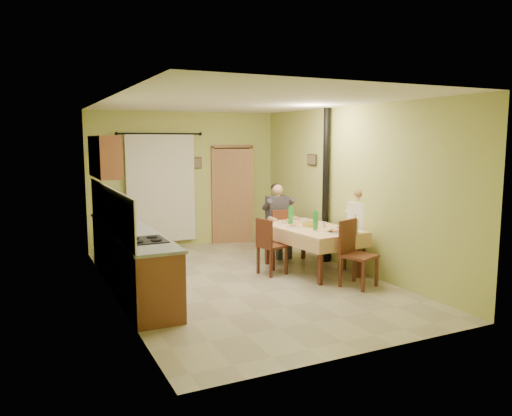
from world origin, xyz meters
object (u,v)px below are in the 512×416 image
chair_far (278,243)px  chair_right (361,253)px  chair_near (358,268)px  stove_flue (325,206)px  man_right (361,220)px  chair_left (272,257)px  man_far (278,212)px  dining_table (311,249)px

chair_far → chair_right: chair_right is taller
chair_near → stove_flue: (0.46, 1.60, 0.73)m
man_right → chair_right: bearing=-90.0°
chair_left → chair_far: bearing=134.0°
man_far → stove_flue: size_ratio=0.50×
man_far → stove_flue: stove_flue is taller
chair_near → chair_left: bearing=-76.0°
dining_table → chair_far: (-0.07, 1.08, -0.09)m
chair_right → man_far: 1.76m
dining_table → chair_near: (0.14, -1.11, -0.09)m
chair_near → man_far: bearing=-106.3°
dining_table → stove_flue: size_ratio=0.68×
chair_near → man_far: 2.29m
chair_far → man_far: bearing=90.0°
man_far → chair_near: bearing=-82.4°
man_right → chair_left: bearing=55.9°
dining_table → chair_far: bearing=88.0°
chair_left → stove_flue: bearing=94.3°
chair_far → chair_right: 1.65m
chair_near → chair_left: (-0.86, 1.19, -0.00)m
stove_flue → chair_left: bearing=-162.8°
chair_far → dining_table: bearing=-84.3°
chair_left → man_right: size_ratio=0.68×
chair_far → man_right: man_right is taller
man_right → chair_far: bearing=12.6°
chair_far → chair_left: 1.19m
chair_right → chair_left: (-1.53, 0.41, -0.00)m
dining_table → chair_far: size_ratio=2.02×
stove_flue → man_far: bearing=138.1°
dining_table → stove_flue: 1.01m
chair_far → chair_near: (0.21, -2.19, 0.00)m
man_far → chair_far: bearing=-90.0°
chair_right → stove_flue: stove_flue is taller
chair_left → dining_table: bearing=70.5°
dining_table → chair_near: bearing=-88.2°
man_far → stove_flue: (0.67, -0.60, 0.15)m
chair_left → man_right: bearing=61.9°
chair_far → stove_flue: bearing=-39.2°
chair_right → chair_left: chair_right is taller
dining_table → chair_left: size_ratio=2.00×
chair_right → stove_flue: (-0.21, 0.82, 0.73)m
chair_near → chair_right: chair_near is taller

